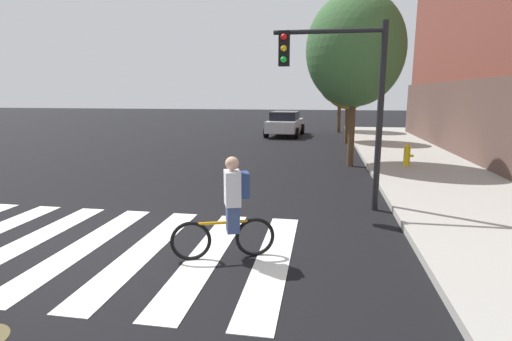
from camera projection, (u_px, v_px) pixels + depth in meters
name	position (u px, v px, depth m)	size (l,w,h in m)	color
ground_plane	(96.00, 247.00, 6.94)	(120.00, 120.00, 0.00)	black
crosswalk_stripes	(85.00, 246.00, 6.97)	(7.30, 4.20, 0.01)	silver
sedan_mid	(285.00, 123.00, 24.97)	(2.32, 4.57, 1.54)	#B7B7BC
cyclist	(231.00, 208.00, 6.34)	(1.63, 0.64, 1.69)	black
traffic_light_near	(343.00, 85.00, 8.74)	(2.47, 0.28, 4.20)	black
fire_hydrant	(407.00, 155.00, 13.85)	(0.33, 0.22, 0.78)	gold
street_tree_near	(355.00, 50.00, 13.90)	(3.48, 3.48, 6.19)	#4C3823
street_tree_mid	(349.00, 77.00, 20.69)	(2.91, 2.91, 5.17)	#4C3823
street_tree_far	(341.00, 78.00, 26.57)	(3.08, 3.08, 5.48)	#4C3823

